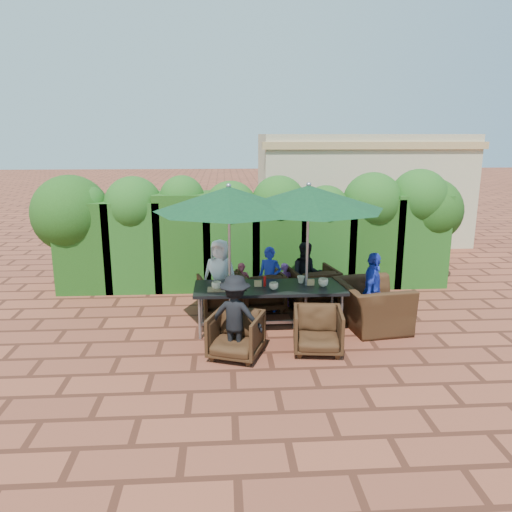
{
  "coord_description": "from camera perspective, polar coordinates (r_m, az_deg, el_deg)",
  "views": [
    {
      "loc": [
        -0.65,
        -8.03,
        3.2
      ],
      "look_at": [
        -0.1,
        0.4,
        1.13
      ],
      "focal_mm": 35.0,
      "sensor_mm": 36.0,
      "label": 1
    }
  ],
  "objects": [
    {
      "name": "cup_b",
      "position": [
        8.27,
        -2.79,
        -2.98
      ],
      "size": [
        0.15,
        0.15,
        0.14
      ],
      "primitive_type": "imported",
      "color": "beige",
      "rests_on": "dining_table"
    },
    {
      "name": "number_block_left",
      "position": [
        8.25,
        0.22,
        -3.15
      ],
      "size": [
        0.12,
        0.06,
        0.1
      ],
      "primitive_type": "cube",
      "color": "tan",
      "rests_on": "dining_table"
    },
    {
      "name": "chair_far_mid",
      "position": [
        9.31,
        0.53,
        -3.72
      ],
      "size": [
        0.92,
        0.89,
        0.81
      ],
      "primitive_type": "imported",
      "rotation": [
        0.0,
        0.0,
        3.36
      ],
      "color": "black",
      "rests_on": "ground"
    },
    {
      "name": "cup_a",
      "position": [
        8.12,
        -4.54,
        -3.37
      ],
      "size": [
        0.16,
        0.16,
        0.13
      ],
      "primitive_type": "imported",
      "color": "beige",
      "rests_on": "dining_table"
    },
    {
      "name": "adult_end_right",
      "position": [
        8.59,
        13.14,
        -3.87
      ],
      "size": [
        0.66,
        0.85,
        1.3
      ],
      "primitive_type": "imported",
      "rotation": [
        0.0,
        0.0,
        1.15
      ],
      "color": "#2134B4",
      "rests_on": "ground"
    },
    {
      "name": "child_right",
      "position": [
        9.47,
        3.33,
        -3.33
      ],
      "size": [
        0.32,
        0.26,
        0.84
      ],
      "primitive_type": "imported",
      "rotation": [
        0.0,
        0.0,
        0.06
      ],
      "color": "#A454B7",
      "rests_on": "ground"
    },
    {
      "name": "sauce_bottle",
      "position": [
        8.28,
        1.03,
        -2.84
      ],
      "size": [
        0.04,
        0.04,
        0.17
      ],
      "primitive_type": "cylinder",
      "color": "#4C230C",
      "rests_on": "dining_table"
    },
    {
      "name": "chair_far_right",
      "position": [
        9.47,
        6.49,
        -3.36
      ],
      "size": [
        0.97,
        0.93,
        0.86
      ],
      "primitive_type": "imported",
      "rotation": [
        0.0,
        0.0,
        3.35
      ],
      "color": "black",
      "rests_on": "ground"
    },
    {
      "name": "pedestrian_a",
      "position": [
        12.63,
        7.2,
        2.63
      ],
      "size": [
        1.49,
        0.58,
        1.57
      ],
      "primitive_type": "imported",
      "rotation": [
        0.0,
        0.0,
        3.1
      ],
      "color": "green",
      "rests_on": "ground"
    },
    {
      "name": "dining_table",
      "position": [
        8.29,
        1.55,
        -3.98
      ],
      "size": [
        2.48,
        0.9,
        0.75
      ],
      "color": "black",
      "rests_on": "ground"
    },
    {
      "name": "adult_far_mid",
      "position": [
        9.17,
        1.56,
        -2.69
      ],
      "size": [
        0.53,
        0.48,
        1.21
      ],
      "primitive_type": "imported",
      "rotation": [
        0.0,
        0.0,
        -0.34
      ],
      "color": "#2134B4",
      "rests_on": "ground"
    },
    {
      "name": "hedge_wall",
      "position": [
        10.54,
        -0.14,
        3.64
      ],
      "size": [
        9.1,
        1.6,
        2.5
      ],
      "color": "#18350E",
      "rests_on": "ground"
    },
    {
      "name": "adult_near_left",
      "position": [
        7.33,
        -2.38,
        -6.88
      ],
      "size": [
        0.87,
        0.58,
        1.24
      ],
      "primitive_type": "imported",
      "rotation": [
        0.0,
        0.0,
        2.84
      ],
      "color": "black",
      "rests_on": "ground"
    },
    {
      "name": "chair_near_right",
      "position": [
        7.61,
        7.08,
        -8.2
      ],
      "size": [
        0.79,
        0.75,
        0.74
      ],
      "primitive_type": "imported",
      "rotation": [
        0.0,
        0.0,
        -0.12
      ],
      "color": "black",
      "rests_on": "ground"
    },
    {
      "name": "serving_tray",
      "position": [
        8.1,
        -4.33,
        -3.83
      ],
      "size": [
        0.35,
        0.25,
        0.02
      ],
      "primitive_type": "cube",
      "color": "#936E47",
      "rests_on": "dining_table"
    },
    {
      "name": "building",
      "position": [
        15.67,
        11.74,
        7.64
      ],
      "size": [
        6.2,
        3.08,
        3.2
      ],
      "color": "tan",
      "rests_on": "ground"
    },
    {
      "name": "ketchup_bottle",
      "position": [
        8.25,
        1.0,
        -2.91
      ],
      "size": [
        0.04,
        0.04,
        0.17
      ],
      "primitive_type": "cylinder",
      "color": "#B20C0A",
      "rests_on": "dining_table"
    },
    {
      "name": "number_block_right",
      "position": [
        8.36,
        6.26,
        -3.0
      ],
      "size": [
        0.12,
        0.06,
        0.1
      ],
      "primitive_type": "cube",
      "color": "tan",
      "rests_on": "dining_table"
    },
    {
      "name": "adult_far_left",
      "position": [
        9.26,
        -4.14,
        -2.16
      ],
      "size": [
        0.75,
        0.6,
        1.33
      ],
      "primitive_type": "imported",
      "rotation": [
        0.0,
        0.0,
        -0.36
      ],
      "color": "white",
      "rests_on": "ground"
    },
    {
      "name": "adult_far_right",
      "position": [
        9.35,
        5.8,
        -2.26
      ],
      "size": [
        0.61,
        0.37,
        1.26
      ],
      "primitive_type": "imported",
      "rotation": [
        0.0,
        0.0,
        -0.0
      ],
      "color": "black",
      "rests_on": "ground"
    },
    {
      "name": "cup_c",
      "position": [
        8.09,
        2.04,
        -3.44
      ],
      "size": [
        0.15,
        0.15,
        0.12
      ],
      "primitive_type": "imported",
      "color": "beige",
      "rests_on": "dining_table"
    },
    {
      "name": "pedestrian_c",
      "position": [
        13.09,
        13.34,
        3.27
      ],
      "size": [
        1.21,
        0.67,
        1.8
      ],
      "primitive_type": "imported",
      "rotation": [
        0.0,
        0.0,
        3.02
      ],
      "color": "#97969E",
      "rests_on": "ground"
    },
    {
      "name": "cup_d",
      "position": [
        8.46,
        5.15,
        -2.7
      ],
      "size": [
        0.13,
        0.13,
        0.12
      ],
      "primitive_type": "imported",
      "color": "beige",
      "rests_on": "dining_table"
    },
    {
      "name": "chair_far_left",
      "position": [
        9.13,
        -4.03,
        -4.19
      ],
      "size": [
        0.9,
        0.86,
        0.78
      ],
      "primitive_type": "imported",
      "rotation": [
        0.0,
        0.0,
        3.37
      ],
      "color": "black",
      "rests_on": "ground"
    },
    {
      "name": "chair_near_left",
      "position": [
        7.39,
        -2.32,
        -8.79
      ],
      "size": [
        0.9,
        0.87,
        0.74
      ],
      "primitive_type": "imported",
      "rotation": [
        0.0,
        0.0,
        -0.35
      ],
      "color": "black",
      "rests_on": "ground"
    },
    {
      "name": "cup_e",
      "position": [
        8.32,
        7.69,
        -3.01
      ],
      "size": [
        0.17,
        0.17,
        0.13
      ],
      "primitive_type": "imported",
      "color": "beige",
      "rests_on": "dining_table"
    },
    {
      "name": "pedestrian_b",
      "position": [
        13.11,
        8.96,
        2.97
      ],
      "size": [
        0.88,
        0.81,
        1.56
      ],
      "primitive_type": "imported",
      "rotation": [
        0.0,
        0.0,
        3.75
      ],
      "color": "#CC4858",
      "rests_on": "ground"
    },
    {
      "name": "chair_end_right",
      "position": [
        8.63,
        13.12,
        -4.69
      ],
      "size": [
        0.93,
        1.29,
        1.05
      ],
      "primitive_type": "imported",
      "rotation": [
        0.0,
        0.0,
        1.71
      ],
      "color": "black",
      "rests_on": "ground"
    },
    {
      "name": "ground",
      "position": [
        8.67,
        0.82,
        -7.9
      ],
      "size": [
        80.0,
        80.0,
        0.0
      ],
      "primitive_type": "plane",
      "color": "brown",
      "rests_on": "ground"
    },
    {
      "name": "umbrella_left",
      "position": [
        7.84,
        -3.13,
        6.5
      ],
      "size": [
        2.38,
        2.38,
        2.46
      ],
      "color": "gray",
      "rests_on": "ground"
    },
    {
      "name": "child_left",
      "position": [
        9.38,
        -1.62,
        -3.41
      ],
      "size": [
        0.34,
        0.29,
        0.87
      ],
      "primitive_type": "imported",
      "rotation": [
        0.0,
        0.0,
        -0.12
      ],
      "color": "#CC4858",
      "rests_on": "ground"
    },
    {
      "name": "umbrella_right",
      "position": [
        8.07,
        6.02,
        6.65
      ],
      "size": [
        2.46,
        2.46,
        2.46
      ],
      "color": "gray",
      "rests_on": "ground"
    }
  ]
}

